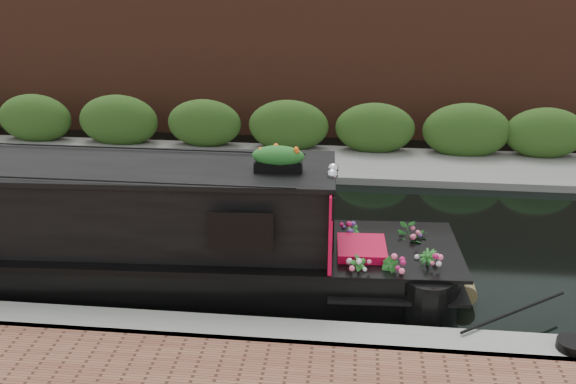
# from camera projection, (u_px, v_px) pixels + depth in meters

# --- Properties ---
(ground) EXTENTS (80.00, 80.00, 0.00)m
(ground) POSITION_uv_depth(u_px,v_px,m) (252.00, 238.00, 11.87)
(ground) COLOR black
(ground) RESTS_ON ground
(near_bank_coping) EXTENTS (40.00, 0.60, 0.50)m
(near_bank_coping) POSITION_uv_depth(u_px,v_px,m) (213.00, 341.00, 8.82)
(near_bank_coping) COLOR gray
(near_bank_coping) RESTS_ON ground
(far_bank_path) EXTENTS (40.00, 2.40, 0.34)m
(far_bank_path) POSITION_uv_depth(u_px,v_px,m) (279.00, 165.00, 15.76)
(far_bank_path) COLOR slate
(far_bank_path) RESTS_ON ground
(far_hedge) EXTENTS (40.00, 1.10, 2.80)m
(far_hedge) POSITION_uv_depth(u_px,v_px,m) (283.00, 154.00, 16.59)
(far_hedge) COLOR #2A4B19
(far_hedge) RESTS_ON ground
(far_brick_wall) EXTENTS (40.00, 1.00, 8.00)m
(far_brick_wall) POSITION_uv_depth(u_px,v_px,m) (292.00, 131.00, 18.54)
(far_brick_wall) COLOR #572C1D
(far_brick_wall) RESTS_ON ground
(narrowboat) EXTENTS (11.04, 2.44, 2.58)m
(narrowboat) POSITION_uv_depth(u_px,v_px,m) (92.00, 238.00, 10.13)
(narrowboat) COLOR black
(narrowboat) RESTS_ON ground
(rope_fender) EXTENTS (0.34, 0.36, 0.34)m
(rope_fender) POSITION_uv_depth(u_px,v_px,m) (464.00, 291.00, 9.76)
(rope_fender) COLOR brown
(rope_fender) RESTS_ON ground
(coiled_mooring_rope) EXTENTS (0.39, 0.39, 0.12)m
(coiled_mooring_rope) POSITION_uv_depth(u_px,v_px,m) (572.00, 345.00, 8.21)
(coiled_mooring_rope) COLOR black
(coiled_mooring_rope) RESTS_ON near_bank_coping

